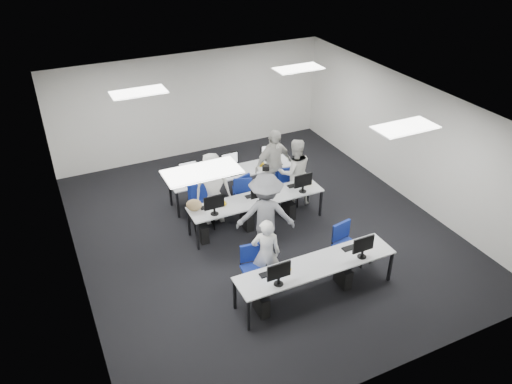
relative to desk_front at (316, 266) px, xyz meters
name	(u,v)px	position (x,y,z in m)	size (l,w,h in m)	color
room	(261,173)	(0.00, 2.40, 0.82)	(9.00, 9.02, 3.00)	black
ceiling_panels	(261,108)	(0.00, 2.40, 2.30)	(5.20, 4.60, 0.02)	white
desk_front	(316,266)	(0.00, 0.00, 0.00)	(3.20, 0.70, 0.73)	silver
desk_mid	(257,200)	(0.00, 2.60, 0.00)	(3.20, 0.70, 0.73)	silver
desk_back	(233,174)	(0.00, 4.00, 0.00)	(3.20, 0.70, 0.73)	silver
equipment_front	(307,283)	(-0.19, -0.02, -0.32)	(2.51, 0.41, 1.19)	#0C2B9F
equipment_mid	(250,215)	(-0.19, 2.58, -0.32)	(2.91, 0.41, 1.19)	white
equipment_back	(240,183)	(0.19, 4.02, -0.32)	(2.91, 0.41, 1.19)	white
chair_0	(255,278)	(-1.00, 0.60, -0.37)	(0.53, 0.57, 0.97)	navy
chair_1	(346,254)	(1.02, 0.46, -0.37)	(0.57, 0.60, 0.98)	navy
chair_2	(203,214)	(-1.13, 3.15, -0.37)	(0.58, 0.61, 0.99)	navy
chair_3	(249,201)	(0.08, 3.22, -0.39)	(0.59, 0.61, 0.92)	navy
chair_4	(287,194)	(1.09, 3.13, -0.40)	(0.54, 0.57, 0.90)	navy
chair_5	(199,205)	(-1.08, 3.56, -0.37)	(0.62, 0.65, 0.97)	navy
chair_6	(242,197)	(0.01, 3.43, -0.38)	(0.61, 0.63, 0.94)	navy
chair_7	(278,187)	(1.07, 3.54, -0.40)	(0.56, 0.58, 0.89)	navy
handbag	(194,205)	(-1.45, 2.74, 0.19)	(0.35, 0.22, 0.28)	#906A4A
student_0	(266,253)	(-0.73, 0.66, 0.09)	(0.56, 0.37, 1.53)	white
student_1	(295,172)	(1.28, 3.12, 0.18)	(0.84, 0.65, 1.72)	white
student_2	(212,188)	(-0.80, 3.30, 0.17)	(0.84, 0.54, 1.71)	white
student_3	(273,165)	(0.90, 3.53, 0.26)	(1.10, 0.46, 1.87)	white
photographer	(266,215)	(-0.27, 1.60, 0.28)	(1.24, 0.71, 1.91)	slate
dslr_camera	(266,168)	(-0.20, 1.76, 1.30)	(0.14, 0.18, 0.10)	black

